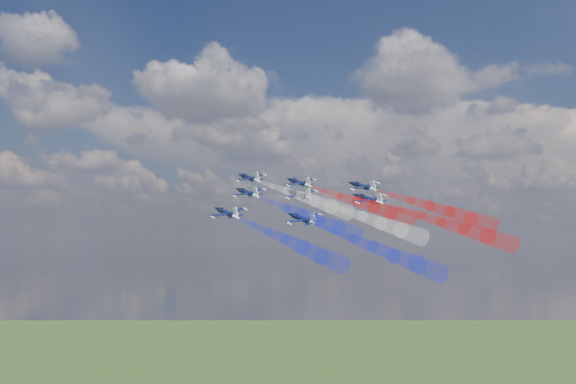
% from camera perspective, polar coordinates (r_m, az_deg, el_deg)
% --- Properties ---
extents(jet_lead, '(13.40, 12.64, 7.23)m').
position_cam_1_polar(jet_lead, '(169.13, -3.25, 1.18)').
color(jet_lead, black).
extents(trail_lead, '(30.16, 20.20, 12.72)m').
position_cam_1_polar(trail_lead, '(151.98, 1.02, -0.31)').
color(trail_lead, white).
extents(jet_inner_left, '(13.40, 12.64, 7.23)m').
position_cam_1_polar(jet_inner_left, '(156.28, -3.41, -0.07)').
color(jet_inner_left, black).
extents(trail_inner_left, '(30.16, 20.20, 12.72)m').
position_cam_1_polar(trail_inner_left, '(139.23, 1.24, -1.86)').
color(trail_inner_left, '#1B27E5').
extents(jet_inner_right, '(13.40, 12.64, 7.23)m').
position_cam_1_polar(jet_inner_right, '(166.10, 0.95, 0.79)').
color(jet_inner_right, black).
extents(trail_inner_right, '(30.16, 20.20, 12.72)m').
position_cam_1_polar(trail_inner_right, '(149.96, 5.76, -0.78)').
color(trail_inner_right, red).
extents(jet_outer_left, '(13.40, 12.64, 7.23)m').
position_cam_1_polar(jet_outer_left, '(143.53, -5.12, -1.77)').
color(jet_outer_left, black).
extents(trail_outer_left, '(30.16, 20.20, 12.72)m').
position_cam_1_polar(trail_outer_left, '(126.32, -0.24, -3.97)').
color(trail_outer_left, '#1B27E5').
extents(jet_center_third, '(13.40, 12.64, 7.23)m').
position_cam_1_polar(jet_center_third, '(153.46, 0.97, -0.22)').
color(jet_center_third, black).
extents(trail_center_third, '(30.16, 20.20, 12.72)m').
position_cam_1_polar(trail_center_third, '(137.46, 6.22, -2.04)').
color(trail_center_third, white).
extents(jet_outer_right, '(13.40, 12.64, 7.23)m').
position_cam_1_polar(jet_outer_right, '(162.03, 6.28, 0.48)').
color(jet_outer_right, black).
extents(trail_outer_right, '(30.16, 20.20, 12.72)m').
position_cam_1_polar(trail_outer_right, '(147.30, 11.75, -1.16)').
color(trail_outer_right, red).
extents(jet_rear_left, '(13.40, 12.64, 7.23)m').
position_cam_1_polar(jet_rear_left, '(139.90, 1.22, -2.27)').
color(jet_rear_left, black).
extents(trail_rear_left, '(30.16, 20.20, 12.72)m').
position_cam_1_polar(trail_rear_left, '(124.22, 7.08, -4.56)').
color(trail_rear_left, '#1B27E5').
extents(jet_rear_right, '(13.40, 12.64, 7.23)m').
position_cam_1_polar(jet_rear_right, '(150.05, 6.75, -0.59)').
color(jet_rear_right, black).
extents(trail_rear_right, '(30.16, 20.20, 12.72)m').
position_cam_1_polar(trail_rear_right, '(135.60, 12.76, -2.48)').
color(trail_rear_right, red).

